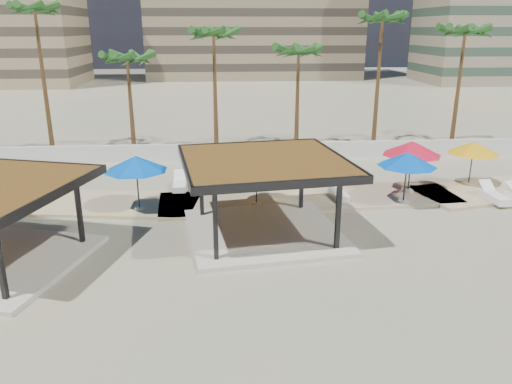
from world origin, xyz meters
TOP-DOWN VIEW (x-y plane):
  - ground at (0.00, 0.00)m, footprint 200.00×200.00m
  - promenade at (2.00, 7.67)m, footprint 44.45×7.97m
  - boundary_wall at (0.00, 16.00)m, footprint 56.00×0.30m
  - pavilion_central at (-0.89, 2.63)m, footprint 7.81×7.81m
  - umbrella_b at (-0.95, 6.10)m, footprint 3.33×3.33m
  - umbrella_c at (7.62, 7.59)m, footprint 3.51×3.51m
  - umbrella_d at (6.71, 5.80)m, footprint 3.81×3.81m
  - umbrella_e at (11.59, 8.54)m, footprint 3.34×3.34m
  - umbrella_f at (-6.87, 5.80)m, footprint 4.06×4.06m
  - lounger_a at (-5.10, 9.25)m, footprint 0.77×2.15m
  - lounger_b at (3.52, 6.98)m, footprint 0.84×2.07m
  - lounger_d at (11.63, 5.85)m, footprint 0.83×2.21m
  - palm_b at (-15.00, 18.70)m, footprint 3.00×3.00m
  - palm_c at (-9.00, 18.10)m, footprint 3.00×3.00m
  - palm_d at (-3.00, 18.90)m, footprint 3.00×3.00m
  - palm_e at (3.00, 18.40)m, footprint 3.00×3.00m
  - palm_f at (9.00, 18.60)m, footprint 3.00×3.00m
  - palm_g at (15.00, 18.20)m, footprint 3.00×3.00m

SIDE VIEW (x-z plane):
  - ground at x=0.00m, z-range 0.00..0.00m
  - promenade at x=2.00m, z-range -0.06..0.18m
  - lounger_b at x=3.52m, z-range -0.02..0.75m
  - lounger_a at x=-5.10m, z-range -0.03..0.78m
  - lounger_d at x=11.63m, z-range -0.03..0.79m
  - boundary_wall at x=0.00m, z-range 0.00..1.20m
  - pavilion_central at x=-0.89m, z-range 0.34..3.85m
  - umbrella_b at x=-0.95m, z-range 1.04..3.43m
  - umbrella_e at x=11.59m, z-range 1.10..3.64m
  - umbrella_d at x=6.71m, z-range 1.15..3.83m
  - umbrella_f at x=-6.87m, z-range 1.17..3.93m
  - umbrella_c at x=7.62m, z-range 1.21..4.06m
  - palm_c at x=-9.00m, z-range 2.78..10.50m
  - palm_e at x=3.00m, z-range 2.97..11.09m
  - palm_d at x=-3.00m, z-range 3.48..12.77m
  - palm_g at x=15.00m, z-range 3.56..13.04m
  - palm_f at x=9.00m, z-range 3.94..14.28m
  - palm_b at x=-15.00m, z-range 4.19..15.10m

